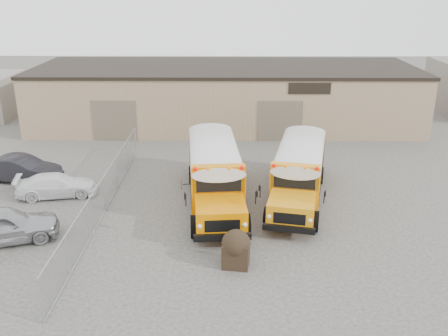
{
  "coord_description": "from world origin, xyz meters",
  "views": [
    {
      "loc": [
        0.3,
        -20.04,
        10.94
      ],
      "look_at": [
        0.04,
        4.99,
        1.6
      ],
      "focal_mm": 40.0,
      "sensor_mm": 36.0,
      "label": 1
    }
  ],
  "objects_px": {
    "school_bus_left": "(209,134)",
    "school_bus_right": "(306,136)",
    "car_silver": "(2,225)",
    "car_white": "(57,185)",
    "car_dark": "(21,169)",
    "tarp_bundle": "(236,248)"
  },
  "relations": [
    {
      "from": "school_bus_left",
      "to": "car_dark",
      "type": "xyz_separation_m",
      "value": [
        -10.8,
        -3.88,
        -1.0
      ]
    },
    {
      "from": "car_silver",
      "to": "car_dark",
      "type": "distance_m",
      "value": 7.56
    },
    {
      "from": "school_bus_left",
      "to": "car_white",
      "type": "xyz_separation_m",
      "value": [
        -8.05,
        -5.99,
        -1.14
      ]
    },
    {
      "from": "car_silver",
      "to": "car_white",
      "type": "bearing_deg",
      "value": -27.13
    },
    {
      "from": "school_bus_left",
      "to": "tarp_bundle",
      "type": "height_order",
      "value": "school_bus_left"
    },
    {
      "from": "car_white",
      "to": "car_dark",
      "type": "relative_size",
      "value": 0.93
    },
    {
      "from": "school_bus_left",
      "to": "car_silver",
      "type": "xyz_separation_m",
      "value": [
        -8.76,
        -11.16,
        -0.94
      ]
    },
    {
      "from": "tarp_bundle",
      "to": "car_silver",
      "type": "height_order",
      "value": "car_silver"
    },
    {
      "from": "school_bus_left",
      "to": "car_silver",
      "type": "bearing_deg",
      "value": -128.13
    },
    {
      "from": "car_silver",
      "to": "car_white",
      "type": "relative_size",
      "value": 1.13
    },
    {
      "from": "school_bus_left",
      "to": "school_bus_right",
      "type": "relative_size",
      "value": 1.05
    },
    {
      "from": "school_bus_left",
      "to": "car_white",
      "type": "relative_size",
      "value": 2.48
    },
    {
      "from": "car_silver",
      "to": "car_dark",
      "type": "xyz_separation_m",
      "value": [
        -2.04,
        7.28,
        -0.06
      ]
    },
    {
      "from": "school_bus_right",
      "to": "car_silver",
      "type": "bearing_deg",
      "value": -143.52
    },
    {
      "from": "tarp_bundle",
      "to": "school_bus_right",
      "type": "bearing_deg",
      "value": 70.17
    },
    {
      "from": "car_white",
      "to": "tarp_bundle",
      "type": "bearing_deg",
      "value": -137.5
    },
    {
      "from": "school_bus_left",
      "to": "tarp_bundle",
      "type": "relative_size",
      "value": 6.59
    },
    {
      "from": "school_bus_left",
      "to": "car_white",
      "type": "height_order",
      "value": "school_bus_left"
    },
    {
      "from": "school_bus_left",
      "to": "car_dark",
      "type": "relative_size",
      "value": 2.3
    },
    {
      "from": "school_bus_left",
      "to": "car_dark",
      "type": "bearing_deg",
      "value": -160.22
    },
    {
      "from": "school_bus_right",
      "to": "car_silver",
      "type": "distance_m",
      "value": 18.74
    },
    {
      "from": "car_dark",
      "to": "car_silver",
      "type": "bearing_deg",
      "value": -153.82
    }
  ]
}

